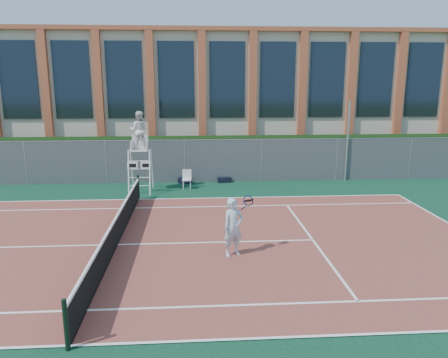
{
  "coord_description": "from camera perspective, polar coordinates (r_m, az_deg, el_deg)",
  "views": [
    {
      "loc": [
        2.57,
        -13.42,
        5.21
      ],
      "look_at": [
        3.65,
        3.0,
        1.46
      ],
      "focal_mm": 35.0,
      "sensor_mm": 36.0,
      "label": 1
    }
  ],
  "objects": [
    {
      "name": "apron",
      "position": [
        15.55,
        -13.15,
        -7.09
      ],
      "size": [
        36.0,
        20.0,
        0.01
      ],
      "primitive_type": "cube",
      "color": "#0C351B",
      "rests_on": "ground"
    },
    {
      "name": "tennis_net",
      "position": [
        14.44,
        -13.89,
        -6.45
      ],
      "size": [
        0.1,
        11.3,
        1.1
      ],
      "color": "black",
      "rests_on": "ground"
    },
    {
      "name": "tennis_court",
      "position": [
        14.62,
        -13.78,
        -8.36
      ],
      "size": [
        23.77,
        10.97,
        0.02
      ],
      "primitive_type": "cube",
      "color": "brown",
      "rests_on": "apron"
    },
    {
      "name": "building",
      "position": [
        31.49,
        -8.59,
        10.74
      ],
      "size": [
        45.0,
        10.6,
        8.22
      ],
      "color": "beige",
      "rests_on": "ground"
    },
    {
      "name": "hedge",
      "position": [
        23.92,
        -9.89,
        2.73
      ],
      "size": [
        40.0,
        1.4,
        2.2
      ],
      "primitive_type": "cube",
      "color": "black",
      "rests_on": "ground"
    },
    {
      "name": "tennis_player",
      "position": [
        13.11,
        1.22,
        -6.27
      ],
      "size": [
        1.05,
        0.78,
        1.79
      ],
      "color": "silver",
      "rests_on": "tennis_court"
    },
    {
      "name": "fence",
      "position": [
        22.74,
        -10.19,
        2.2
      ],
      "size": [
        40.0,
        0.06,
        2.2
      ],
      "primitive_type": null,
      "color": "#595E60",
      "rests_on": "ground"
    },
    {
      "name": "umpire_chair",
      "position": [
        20.78,
        -11.03,
        5.97
      ],
      "size": [
        1.08,
        1.66,
        3.85
      ],
      "color": "white",
      "rests_on": "ground"
    },
    {
      "name": "steel_pole",
      "position": [
        23.7,
        15.81,
        4.74
      ],
      "size": [
        0.12,
        0.12,
        4.16
      ],
      "primitive_type": "cylinder",
      "color": "#9EA0A5",
      "rests_on": "ground"
    },
    {
      "name": "sports_bag_near",
      "position": [
        22.52,
        -5.12,
        -0.19
      ],
      "size": [
        0.74,
        0.41,
        0.3
      ],
      "primitive_type": "cube",
      "rotation": [
        0.0,
        0.0,
        -0.19
      ],
      "color": "black",
      "rests_on": "apron"
    },
    {
      "name": "plastic_chair",
      "position": [
        21.39,
        -4.87,
        0.2
      ],
      "size": [
        0.44,
        0.44,
        0.93
      ],
      "color": "silver",
      "rests_on": "apron"
    },
    {
      "name": "sports_bag_far",
      "position": [
        22.64,
        0.04,
        -0.11
      ],
      "size": [
        0.71,
        0.38,
        0.27
      ],
      "primitive_type": "cube",
      "rotation": [
        0.0,
        0.0,
        0.14
      ],
      "color": "black",
      "rests_on": "apron"
    },
    {
      "name": "ground",
      "position": [
        14.62,
        -13.77,
        -8.44
      ],
      "size": [
        120.0,
        120.0,
        0.0
      ],
      "primitive_type": "plane",
      "color": "#233814"
    }
  ]
}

